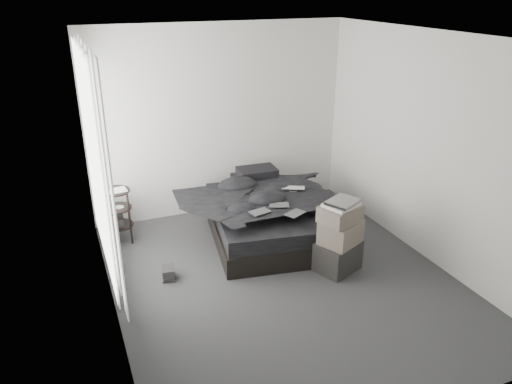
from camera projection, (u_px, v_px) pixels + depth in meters
name	position (u px, v px, depth m)	size (l,w,h in m)	color
floor	(283.00, 280.00, 5.55)	(3.60, 4.20, 0.01)	#363739
ceiling	(289.00, 37.00, 4.53)	(3.60, 4.20, 0.01)	white
wall_back	(220.00, 121.00, 6.83)	(3.60, 0.01, 2.60)	white
wall_front	(425.00, 274.00, 3.25)	(3.60, 0.01, 2.60)	white
wall_left	(102.00, 197.00, 4.41)	(0.01, 4.20, 2.60)	white
wall_right	(429.00, 149.00, 5.67)	(0.01, 4.20, 2.60)	white
window_left	(94.00, 161.00, 5.17)	(0.02, 2.00, 2.30)	white
curtain_left	(99.00, 166.00, 5.21)	(0.06, 2.12, 2.48)	white
bed	(268.00, 227.00, 6.46)	(1.40, 1.84, 0.25)	black
mattress	(268.00, 212.00, 6.37)	(1.34, 1.79, 0.20)	black
duvet	(269.00, 198.00, 6.25)	(1.36, 1.58, 0.21)	black
pillow_lower	(252.00, 180.00, 6.94)	(0.55, 0.38, 0.13)	black
pillow_upper	(257.00, 172.00, 6.89)	(0.52, 0.36, 0.12)	black
laptop	(293.00, 185.00, 6.35)	(0.30, 0.19, 0.02)	silver
comic_a	(260.00, 206.00, 5.76)	(0.23, 0.15, 0.01)	black
comic_b	(279.00, 199.00, 5.93)	(0.23, 0.15, 0.01)	black
comic_c	(295.00, 207.00, 5.71)	(0.23, 0.15, 0.01)	black
side_stand	(118.00, 216.00, 6.28)	(0.37, 0.37, 0.68)	black
papers	(116.00, 191.00, 6.13)	(0.26, 0.19, 0.01)	white
floor_books	(169.00, 274.00, 5.55)	(0.13, 0.19, 0.13)	black
box_lower	(338.00, 256.00, 5.69)	(0.47, 0.37, 0.35)	black
box_mid	(341.00, 232.00, 5.57)	(0.44, 0.35, 0.27)	#655A50
box_upper	(340.00, 214.00, 5.48)	(0.42, 0.34, 0.18)	#655A50
art_book_white	(341.00, 205.00, 5.44)	(0.36, 0.29, 0.04)	silver
art_book_snake	(343.00, 202.00, 5.43)	(0.35, 0.28, 0.03)	silver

